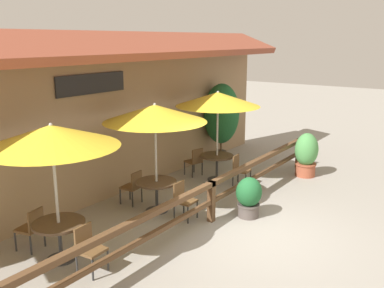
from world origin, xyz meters
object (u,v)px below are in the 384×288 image
chair_near_wallside (32,227)px  chair_far_wallside (195,160)px  patio_umbrella_far (218,99)px  chair_far_streetside (240,168)px  potted_plant_small_flowering (306,154)px  potted_plant_corner_fern (222,114)px  chair_near_streetside (89,247)px  patio_umbrella_middle (155,113)px  potted_plant_tall_tropical (249,196)px  patio_umbrella_near (52,136)px  dining_table_far (217,160)px  chair_middle_wallside (133,186)px  chair_middle_streetside (183,199)px  dining_table_near (59,230)px  dining_table_middle (156,187)px

chair_near_wallside → chair_far_wallside: (5.68, 0.11, 0.00)m
patio_umbrella_far → chair_far_streetside: (0.01, -0.76, -1.90)m
potted_plant_small_flowering → potted_plant_corner_fern: (0.04, 3.01, 0.89)m
chair_near_streetside → potted_plant_small_flowering: size_ratio=0.65×
patio_umbrella_middle → potted_plant_tall_tropical: (0.97, -1.96, -1.87)m
patio_umbrella_near → patio_umbrella_middle: bearing=0.9°
chair_far_wallside → dining_table_far: bearing=107.4°
chair_far_wallside → potted_plant_small_flowering: size_ratio=0.65×
potted_plant_tall_tropical → potted_plant_corner_fern: bearing=39.3°
chair_middle_wallside → chair_far_wallside: same height
chair_middle_streetside → chair_far_wallside: 3.18m
chair_middle_wallside → chair_far_streetside: bearing=147.5°
patio_umbrella_middle → potted_plant_corner_fern: (4.72, 1.11, -0.80)m
chair_near_streetside → patio_umbrella_middle: size_ratio=0.33×
dining_table_near → dining_table_middle: same height
dining_table_far → chair_far_streetside: chair_far_streetside is taller
chair_far_wallside → chair_near_wallside: bearing=15.4°
potted_plant_small_flowering → potted_plant_tall_tropical: (-3.71, -0.05, -0.18)m
chair_middle_wallside → patio_umbrella_middle: bearing=84.3°
chair_middle_streetside → potted_plant_tall_tropical: size_ratio=0.90×
dining_table_far → potted_plant_tall_tropical: bearing=-132.2°
chair_middle_streetside → patio_umbrella_near: bearing=164.0°
chair_near_wallside → dining_table_far: (5.72, -0.65, 0.13)m
chair_near_streetside → dining_table_middle: size_ratio=0.88×
patio_umbrella_middle → patio_umbrella_near: bearing=-179.1°
dining_table_far → potted_plant_small_flowering: potted_plant_small_flowering is taller
chair_far_wallside → patio_umbrella_near: bearing=23.2°
patio_umbrella_near → dining_table_near: 1.78m
chair_far_streetside → chair_near_streetside: bearing=174.0°
chair_near_streetside → chair_middle_streetside: 2.84m
patio_umbrella_middle → chair_far_wallside: (2.77, 0.83, -1.90)m
chair_far_streetside → chair_far_wallside: same height
patio_umbrella_far → chair_far_wallside: 2.05m
chair_middle_streetside → dining_table_far: 2.92m
potted_plant_small_flowering → chair_near_streetside: bearing=171.7°
patio_umbrella_near → chair_near_wallside: (-0.06, 0.77, -1.90)m
dining_table_middle → potted_plant_corner_fern: size_ratio=0.37×
patio_umbrella_middle → potted_plant_corner_fern: size_ratio=1.00×
chair_far_streetside → potted_plant_small_flowering: size_ratio=0.65×
chair_near_streetside → chair_near_wallside: size_ratio=1.00×
chair_middle_streetside → potted_plant_small_flowering: size_ratio=0.65×
chair_middle_streetside → chair_middle_wallside: bearing=89.1°
dining_table_near → patio_umbrella_middle: (2.84, 0.04, 1.78)m
chair_near_wallside → dining_table_middle: (2.90, -0.73, 0.13)m
dining_table_middle → potted_plant_tall_tropical: (0.97, -1.96, -0.10)m
chair_far_wallside → potted_plant_tall_tropical: potted_plant_tall_tropical is taller
patio_umbrella_far → potted_plant_tall_tropical: bearing=-132.2°
patio_umbrella_near → chair_near_wallside: bearing=94.8°
chair_near_wallside → potted_plant_corner_fern: potted_plant_corner_fern is taller
dining_table_far → potted_plant_small_flowering: 2.72m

